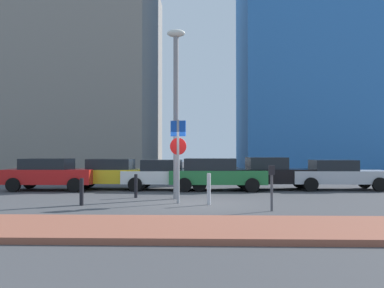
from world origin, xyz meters
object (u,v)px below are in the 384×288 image
(parked_car_silver, at_px, (337,174))
(traffic_bollard_near, at_px, (209,189))
(parking_meter, at_px, (272,182))
(parked_car_white, at_px, (167,174))
(street_lamp, at_px, (176,98))
(parked_car_green, at_px, (216,174))
(parked_car_yellow, at_px, (112,173))
(parking_sign_post, at_px, (178,151))
(traffic_bollard_far, at_px, (82,192))
(parked_car_red, at_px, (50,174))
(parked_car_black, at_px, (273,173))
(traffic_bollard_mid, at_px, (136,186))

(parked_car_silver, distance_m, traffic_bollard_near, 8.47)
(parking_meter, bearing_deg, traffic_bollard_near, 142.79)
(parked_car_white, height_order, street_lamp, street_lamp)
(parked_car_green, distance_m, street_lamp, 4.99)
(parked_car_yellow, bearing_deg, parking_sign_post, -56.90)
(traffic_bollard_far, bearing_deg, parked_car_red, 119.61)
(parked_car_black, distance_m, traffic_bollard_near, 6.60)
(parking_meter, relative_size, street_lamp, 0.21)
(parked_car_green, relative_size, traffic_bollard_mid, 4.82)
(parked_car_red, bearing_deg, parked_car_yellow, 13.36)
(parked_car_white, xyz_separation_m, traffic_bollard_far, (-2.37, -5.85, -0.27))
(parked_car_black, distance_m, parked_car_silver, 3.04)
(parked_car_red, relative_size, parked_car_black, 0.95)
(parked_car_yellow, distance_m, parking_meter, 9.73)
(parking_meter, bearing_deg, parked_car_green, 102.69)
(parked_car_yellow, relative_size, parked_car_white, 0.98)
(parked_car_white, bearing_deg, street_lamp, -80.05)
(parking_meter, bearing_deg, traffic_bollard_mid, 143.12)
(parked_car_black, height_order, traffic_bollard_near, parked_car_black)
(parked_car_yellow, bearing_deg, street_lamp, -50.25)
(parked_car_silver, distance_m, traffic_bollard_far, 12.09)
(parked_car_red, height_order, parking_meter, parked_car_red)
(parked_car_yellow, height_order, parked_car_silver, parked_car_yellow)
(parked_car_red, relative_size, parking_sign_post, 1.39)
(parking_sign_post, bearing_deg, parked_car_red, 142.97)
(parked_car_red, relative_size, traffic_bollard_mid, 4.40)
(traffic_bollard_far, bearing_deg, parked_car_silver, 30.38)
(parked_car_red, bearing_deg, parked_car_black, 3.71)
(traffic_bollard_near, bearing_deg, traffic_bollard_mid, 143.34)
(parked_car_silver, xyz_separation_m, traffic_bollard_far, (-10.43, -6.11, -0.27))
(parked_car_red, relative_size, parked_car_yellow, 0.96)
(parked_car_yellow, xyz_separation_m, traffic_bollard_mid, (1.75, -3.68, -0.30))
(parked_car_silver, relative_size, parking_sign_post, 1.56)
(parked_car_red, xyz_separation_m, traffic_bollard_mid, (4.52, -3.03, -0.32))
(parked_car_black, bearing_deg, parked_car_green, -169.92)
(parked_car_silver, bearing_deg, parked_car_black, -179.87)
(parking_sign_post, xyz_separation_m, traffic_bollard_near, (1.07, -0.39, -1.31))
(parked_car_black, height_order, parking_meter, parked_car_black)
(parking_meter, height_order, traffic_bollard_near, parking_meter)
(traffic_bollard_near, bearing_deg, parked_car_white, 108.95)
(parking_sign_post, distance_m, traffic_bollard_far, 3.56)
(traffic_bollard_near, bearing_deg, parked_car_green, 85.98)
(street_lamp, bearing_deg, parked_car_green, 65.59)
(parked_car_red, relative_size, parked_car_silver, 0.89)
(parked_car_white, distance_m, parked_car_silver, 8.06)
(traffic_bollard_near, distance_m, traffic_bollard_mid, 3.54)
(parked_car_black, height_order, parked_car_silver, parked_car_black)
(traffic_bollard_near, bearing_deg, parking_meter, -37.21)
(parked_car_yellow, xyz_separation_m, traffic_bollard_near, (4.60, -5.80, -0.23))
(parking_sign_post, distance_m, traffic_bollard_near, 1.73)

